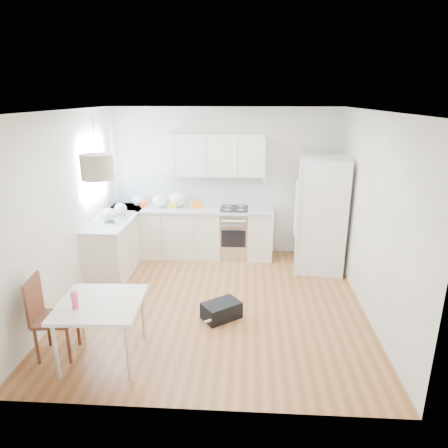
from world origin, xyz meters
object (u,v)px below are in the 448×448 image
object	(u,v)px
dining_chair	(55,317)
gym_bag	(221,310)
dining_table	(101,308)
refrigerator	(322,214)

from	to	relation	value
dining_chair	gym_bag	world-z (taller)	dining_chair
dining_table	dining_chair	bearing A→B (deg)	174.33
gym_bag	dining_chair	bearing A→B (deg)	169.66
dining_table	dining_chair	xyz separation A→B (m)	(-0.55, 0.03, -0.15)
refrigerator	gym_bag	world-z (taller)	refrigerator
refrigerator	gym_bag	bearing A→B (deg)	-123.68
dining_table	dining_chair	distance (m)	0.57
gym_bag	refrigerator	bearing A→B (deg)	12.55
refrigerator	gym_bag	distance (m)	2.58
dining_table	gym_bag	xyz separation A→B (m)	(1.28, 0.94, -0.52)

